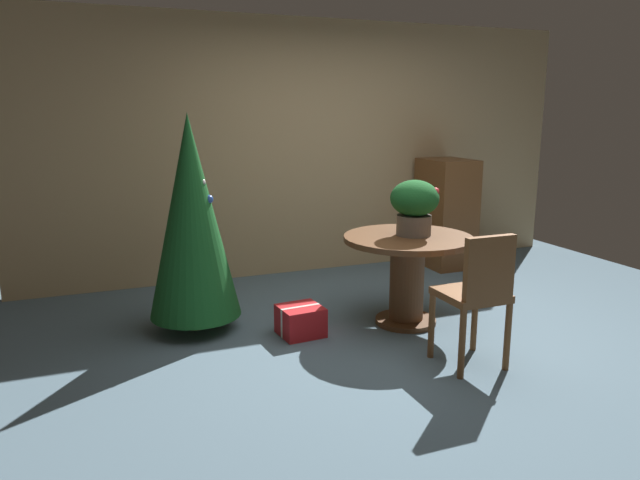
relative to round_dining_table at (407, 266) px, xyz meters
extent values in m
plane|color=slate|center=(-0.12, -0.33, -0.48)|extent=(6.60, 6.60, 0.00)
cube|color=tan|center=(-0.12, 1.87, 0.82)|extent=(6.00, 0.10, 2.60)
cylinder|color=brown|center=(0.00, 0.00, -0.46)|extent=(0.49, 0.49, 0.04)
cylinder|color=brown|center=(0.00, 0.00, -0.12)|extent=(0.28, 0.28, 0.64)
cylinder|color=brown|center=(0.00, 0.00, 0.22)|extent=(1.02, 1.02, 0.04)
cylinder|color=#665B51|center=(0.05, 0.01, 0.32)|extent=(0.27, 0.27, 0.16)
ellipsoid|color=#195623|center=(0.05, 0.01, 0.54)|extent=(0.38, 0.38, 0.29)
sphere|color=red|center=(0.12, 0.14, 0.60)|extent=(0.07, 0.07, 0.07)
sphere|color=red|center=(0.19, -0.07, 0.60)|extent=(0.06, 0.06, 0.06)
sphere|color=red|center=(0.06, 0.14, 0.56)|extent=(0.06, 0.06, 0.06)
cylinder|color=brown|center=(-0.18, -0.66, -0.25)|extent=(0.04, 0.04, 0.47)
cylinder|color=brown|center=(0.18, -0.66, -0.25)|extent=(0.04, 0.04, 0.47)
cylinder|color=brown|center=(-0.18, -1.03, -0.25)|extent=(0.04, 0.04, 0.47)
cylinder|color=brown|center=(0.18, -1.03, -0.25)|extent=(0.04, 0.04, 0.47)
cube|color=brown|center=(0.00, -0.84, 0.01)|extent=(0.40, 0.41, 0.05)
cube|color=brown|center=(0.00, -1.02, 0.24)|extent=(0.36, 0.05, 0.41)
cylinder|color=brown|center=(-1.61, 0.50, -0.42)|extent=(0.10, 0.10, 0.12)
cone|color=#195623|center=(-1.61, 0.50, 0.42)|extent=(0.71, 0.71, 1.56)
sphere|color=gold|center=(-1.65, 0.27, 0.05)|extent=(0.05, 0.05, 0.05)
sphere|color=red|center=(-1.68, 0.66, 0.38)|extent=(0.06, 0.06, 0.06)
sphere|color=#2D51A8|center=(-1.48, 0.43, 0.56)|extent=(0.07, 0.07, 0.07)
sphere|color=silver|center=(-1.52, 0.44, 0.69)|extent=(0.05, 0.05, 0.05)
cube|color=red|center=(-0.88, 0.07, -0.37)|extent=(0.34, 0.33, 0.23)
cube|color=silver|center=(-0.88, 0.07, -0.37)|extent=(0.32, 0.06, 0.23)
cube|color=brown|center=(1.31, 1.45, 0.11)|extent=(0.46, 0.61, 1.18)
sphere|color=#B29338|center=(1.07, 1.45, 0.17)|extent=(0.04, 0.04, 0.04)
camera|label=1|loc=(-2.35, -4.02, 1.23)|focal=33.51mm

